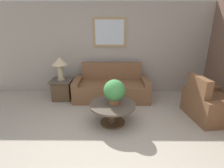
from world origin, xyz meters
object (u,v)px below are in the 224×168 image
at_px(side_table, 62,89).
at_px(table_lamp, 60,64).
at_px(potted_plant_on_table, 114,91).
at_px(couch_main, 111,88).
at_px(coffee_table, 113,109).
at_px(armchair, 210,105).

distance_m(side_table, table_lamp, 0.72).
bearing_deg(potted_plant_on_table, couch_main, 93.31).
bearing_deg(coffee_table, potted_plant_on_table, 24.78).
height_order(armchair, table_lamp, table_lamp).
height_order(table_lamp, potted_plant_on_table, table_lamp).
distance_m(couch_main, armchair, 2.43).
xyz_separation_m(couch_main, side_table, (-1.37, -0.03, -0.02)).
bearing_deg(couch_main, table_lamp, -178.80).
height_order(couch_main, table_lamp, table_lamp).
xyz_separation_m(side_table, potted_plant_on_table, (1.45, -1.24, 0.44)).
xyz_separation_m(coffee_table, potted_plant_on_table, (0.04, 0.02, 0.40)).
bearing_deg(armchair, couch_main, 57.56).
bearing_deg(table_lamp, coffee_table, -41.82).
xyz_separation_m(couch_main, table_lamp, (-1.37, -0.03, 0.70)).
height_order(coffee_table, table_lamp, table_lamp).
bearing_deg(armchair, potted_plant_on_table, 89.17).
height_order(coffee_table, side_table, side_table).
xyz_separation_m(couch_main, armchair, (2.20, -1.03, -0.01)).
relative_size(coffee_table, side_table, 1.69).
relative_size(armchair, side_table, 1.99).
xyz_separation_m(armchair, potted_plant_on_table, (-2.13, -0.24, 0.42)).
bearing_deg(coffee_table, couch_main, 91.69).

